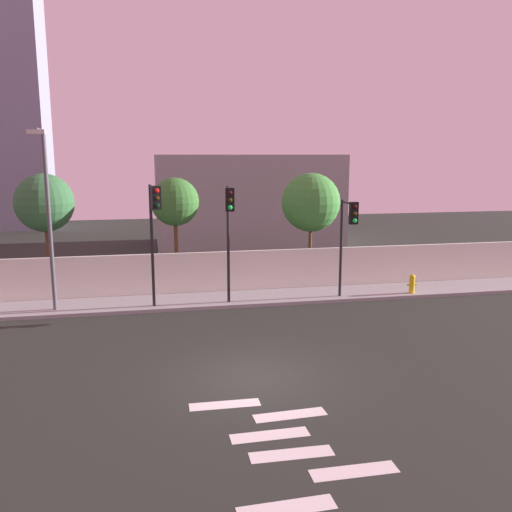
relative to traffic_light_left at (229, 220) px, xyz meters
The scene contains 14 objects.
ground_plane 7.78m from the traffic_light_left, 92.51° to the right, with size 80.00×80.00×0.00m, color #242822.
sidewalk 3.87m from the traffic_light_left, 102.47° to the left, with size 36.00×2.40×0.15m, color gray.
perimeter_wall 3.75m from the traffic_light_left, 96.47° to the left, with size 36.00×0.18×1.80m, color silver.
crosswalk_marking 11.15m from the traffic_light_left, 92.08° to the right, with size 3.94×4.73×0.01m.
traffic_light_left is the anchor object (origin of this frame).
traffic_light_center 4.99m from the traffic_light_left, ahead, with size 0.34×1.55×4.22m.
traffic_light_right 2.92m from the traffic_light_left, behind, with size 0.47×1.15×4.93m.
street_lamp_curbside 6.96m from the traffic_light_left, behind, with size 0.60×1.71×7.02m.
fire_hydrant 8.86m from the traffic_light_left, ahead, with size 0.44×0.26×0.86m.
roadside_tree_leftmost 8.72m from the traffic_light_left, 151.12° to the left, with size 2.58×2.58×5.43m.
roadside_tree_midleft 4.64m from the traffic_light_left, 114.37° to the left, with size 2.23×2.23×5.20m.
roadside_tree_midright 6.27m from the traffic_light_left, 42.20° to the left, with size 2.86×2.86×5.38m.
low_building_distant 17.08m from the traffic_light_left, 77.19° to the left, with size 12.78×6.00×6.24m, color gray.
tower_on_skyline 33.83m from the traffic_light_left, 116.28° to the left, with size 5.55×5.00×29.63m, color gray.
Camera 1 is at (-2.78, -14.19, 6.23)m, focal length 37.90 mm.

